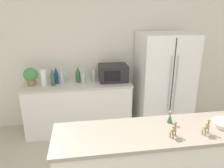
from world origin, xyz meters
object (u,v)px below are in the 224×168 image
back_bottle_5 (52,77)px  refrigerator (163,82)px  back_bottle_2 (78,75)px  wise_man_figurine_crimson (170,117)px  potted_plant (31,76)px  back_bottle_1 (94,74)px  back_bottle_3 (64,75)px  back_bottle_6 (62,76)px  camel_figurine (206,126)px  paper_towel_roll (44,78)px  microwave (113,73)px  back_bottle_0 (56,75)px  camel_figurine_second (174,129)px  back_bottle_4 (83,77)px

back_bottle_5 → refrigerator: bearing=-0.0°
back_bottle_2 → wise_man_figurine_crimson: size_ratio=2.18×
potted_plant → back_bottle_1: potted_plant is taller
back_bottle_2 → back_bottle_3: size_ratio=1.13×
back_bottle_6 → camel_figurine: (1.40, -1.95, 0.06)m
camel_figurine → back_bottle_3: bearing=123.4°
back_bottle_5 → wise_man_figurine_crimson: size_ratio=2.29×
paper_towel_roll → back_bottle_2: (0.55, 0.07, 0.01)m
back_bottle_1 → microwave: bearing=-11.1°
microwave → back_bottle_2: (-0.60, 0.02, -0.01)m
refrigerator → potted_plant: size_ratio=5.84×
paper_towel_roll → microwave: (1.15, 0.05, 0.01)m
refrigerator → back_bottle_1: size_ratio=7.12×
back_bottle_3 → back_bottle_5: (-0.18, -0.17, 0.02)m
paper_towel_roll → microwave: bearing=2.6°
microwave → back_bottle_0: back_bottle_0 is taller
paper_towel_roll → back_bottle_6: 0.29m
paper_towel_roll → back_bottle_5: bearing=-18.5°
microwave → camel_figurine: size_ratio=3.73×
back_bottle_2 → wise_man_figurine_crimson: back_bottle_2 is taller
back_bottle_1 → camel_figurine: size_ratio=1.86×
paper_towel_roll → back_bottle_2: back_bottle_2 is taller
back_bottle_3 → wise_man_figurine_crimson: bearing=-58.4°
refrigerator → back_bottle_2: (-1.48, 0.12, 0.17)m
potted_plant → microwave: size_ratio=0.61×
back_bottle_5 → camel_figurine_second: (1.23, -1.88, 0.06)m
back_bottle_0 → back_bottle_6: size_ratio=0.97×
microwave → camel_figurine_second: bearing=-83.6°
back_bottle_1 → back_bottle_2: 0.28m
refrigerator → back_bottle_0: (-1.84, 0.11, 0.18)m
back_bottle_6 → camel_figurine_second: bearing=-60.8°
refrigerator → camel_figurine: size_ratio=13.21×
paper_towel_roll → wise_man_figurine_crimson: 2.23m
paper_towel_roll → camel_figurine_second: bearing=-54.6°
back_bottle_1 → back_bottle_3: 0.51m
paper_towel_roll → microwave: microwave is taller
refrigerator → camel_figurine_second: refrigerator is taller
back_bottle_6 → back_bottle_5: bearing=-154.7°
back_bottle_1 → potted_plant: bearing=-175.1°
refrigerator → back_bottle_3: (-1.71, 0.17, 0.16)m
refrigerator → microwave: 0.90m
potted_plant → paper_towel_roll: 0.21m
back_bottle_1 → back_bottle_3: (-0.51, 0.01, 0.00)m
microwave → back_bottle_1: bearing=168.9°
back_bottle_4 → back_bottle_6: 0.35m
camel_figurine → wise_man_figurine_crimson: 0.34m
back_bottle_2 → camel_figurine_second: back_bottle_2 is taller
potted_plant → back_bottle_5: 0.36m
back_bottle_0 → back_bottle_5: back_bottle_5 is taller
back_bottle_2 → back_bottle_6: back_bottle_6 is taller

